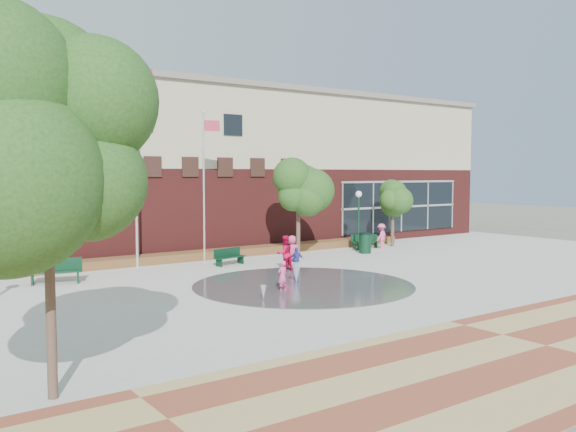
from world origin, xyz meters
TOP-DOWN VIEW (x-y plane):
  - ground at (0.00, 0.00)m, footprint 120.00×120.00m
  - plaza_concrete at (0.00, 4.00)m, footprint 46.00×18.00m
  - paver_band at (0.00, -7.00)m, footprint 46.00×6.00m
  - splash_pad at (0.00, 3.00)m, footprint 8.40×8.40m
  - library_building at (0.00, 17.48)m, footprint 44.40×10.40m
  - flower_bed at (0.00, 11.60)m, footprint 26.00×1.20m
  - flagpole_left at (-3.37, 11.02)m, footprint 1.08×0.40m
  - flagpole_right at (-0.36, 10.24)m, footprint 0.87×0.22m
  - lamp_right at (8.82, 9.68)m, footprint 0.35×0.35m
  - bench_left at (-7.60, 8.78)m, footprint 2.04×1.12m
  - bench_mid at (0.25, 9.02)m, footprint 1.65×0.75m
  - bench_right at (9.70, 10.09)m, footprint 1.64×0.99m
  - trash_can at (8.26, 8.52)m, footprint 0.67×0.67m
  - tree_big_left at (-10.86, -3.60)m, footprint 4.36×4.36m
  - tree_mid at (4.27, 9.12)m, footprint 2.90×2.90m
  - tree_small_right at (11.69, 9.92)m, footprint 2.20×2.20m
  - water_jet_a at (0.08, 3.56)m, footprint 0.40×0.40m
  - water_jet_b at (-2.72, 1.60)m, footprint 0.21×0.21m
  - child_splash at (-1.34, 2.47)m, footprint 0.45×0.33m
  - adult_red at (1.29, 6.07)m, footprint 0.79×0.63m
  - adult_pink at (2.00, 6.49)m, footprint 0.88×0.79m
  - child_blue at (1.81, 5.90)m, footprint 0.64×0.54m
  - person_bench at (10.46, 9.56)m, footprint 1.05×0.81m

SIDE VIEW (x-z plane):
  - ground at x=0.00m, z-range 0.00..0.00m
  - flower_bed at x=0.00m, z-range -0.20..0.20m
  - water_jet_a at x=0.08m, z-range -0.38..0.38m
  - water_jet_b at x=-2.72m, z-range -0.24..0.24m
  - plaza_concrete at x=0.00m, z-range 0.00..0.01m
  - paver_band at x=0.00m, z-range 0.00..0.01m
  - splash_pad at x=0.00m, z-range 0.00..0.01m
  - bench_right at x=9.70m, z-range -0.14..0.66m
  - bench_mid at x=0.25m, z-range -0.14..0.66m
  - bench_left at x=-7.60m, z-range -0.18..0.82m
  - child_blue at x=1.81m, z-range 0.00..1.03m
  - trash_can at x=8.26m, z-range 0.01..1.11m
  - child_splash at x=-1.34m, z-range 0.00..1.13m
  - person_bench at x=10.46m, z-range 0.00..1.43m
  - adult_pink at x=2.00m, z-range 0.00..1.52m
  - adult_red at x=1.29m, z-range 0.00..1.59m
  - lamp_right at x=8.82m, z-range 0.40..3.70m
  - tree_small_right at x=11.69m, z-range 0.86..4.62m
  - tree_mid at x=4.27m, z-range 1.12..6.01m
  - flagpole_right at x=-0.36m, z-range 0.42..7.57m
  - library_building at x=0.00m, z-range 0.04..9.24m
  - tree_big_left at x=-10.86m, z-range 1.50..8.47m
  - flagpole_left at x=-3.37m, z-range 0.54..10.11m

